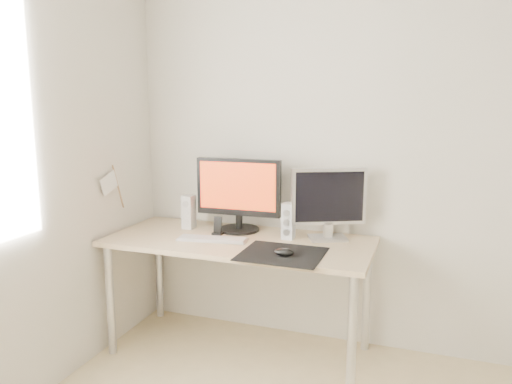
# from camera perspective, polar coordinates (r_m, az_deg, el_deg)

# --- Properties ---
(wall_back) EXTENTS (3.50, 0.00, 3.50)m
(wall_back) POSITION_cam_1_polar(r_m,az_deg,el_deg) (3.10, 16.88, 4.28)
(wall_back) COLOR silver
(wall_back) RESTS_ON ground
(mousepad) EXTENTS (0.45, 0.40, 0.00)m
(mousepad) POSITION_cam_1_polar(r_m,az_deg,el_deg) (2.75, 2.98, -7.08)
(mousepad) COLOR black
(mousepad) RESTS_ON desk
(mouse) EXTENTS (0.11, 0.07, 0.04)m
(mouse) POSITION_cam_1_polar(r_m,az_deg,el_deg) (2.71, 3.21, -6.87)
(mouse) COLOR black
(mouse) RESTS_ON mousepad
(desk) EXTENTS (1.60, 0.70, 0.73)m
(desk) POSITION_cam_1_polar(r_m,az_deg,el_deg) (3.06, -1.94, -6.82)
(desk) COLOR #D1B587
(desk) RESTS_ON ground
(main_monitor) EXTENTS (0.55, 0.27, 0.47)m
(main_monitor) POSITION_cam_1_polar(r_m,az_deg,el_deg) (3.16, -2.01, -0.01)
(main_monitor) COLOR black
(main_monitor) RESTS_ON desk
(second_monitor) EXTENTS (0.42, 0.24, 0.43)m
(second_monitor) POSITION_cam_1_polar(r_m,az_deg,el_deg) (3.01, 8.32, -0.93)
(second_monitor) COLOR #BDBDBF
(second_monitor) RESTS_ON desk
(speaker_left) EXTENTS (0.07, 0.08, 0.22)m
(speaker_left) POSITION_cam_1_polar(r_m,az_deg,el_deg) (3.29, -7.70, -2.28)
(speaker_left) COLOR silver
(speaker_left) RESTS_ON desk
(speaker_right) EXTENTS (0.07, 0.08, 0.22)m
(speaker_right) POSITION_cam_1_polar(r_m,az_deg,el_deg) (3.02, 3.72, -3.34)
(speaker_right) COLOR white
(speaker_right) RESTS_ON desk
(keyboard) EXTENTS (0.43, 0.18, 0.02)m
(keyboard) POSITION_cam_1_polar(r_m,az_deg,el_deg) (3.02, -5.01, -5.38)
(keyboard) COLOR silver
(keyboard) RESTS_ON desk
(phone_dock) EXTENTS (0.06, 0.06, 0.11)m
(phone_dock) POSITION_cam_1_polar(r_m,az_deg,el_deg) (3.14, -4.39, -4.24)
(phone_dock) COLOR black
(phone_dock) RESTS_ON desk
(pennant) EXTENTS (0.01, 0.23, 0.29)m
(pennant) POSITION_cam_1_polar(r_m,az_deg,el_deg) (3.22, -16.13, 0.90)
(pennant) COLOR #A57F54
(pennant) RESTS_ON wall_left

